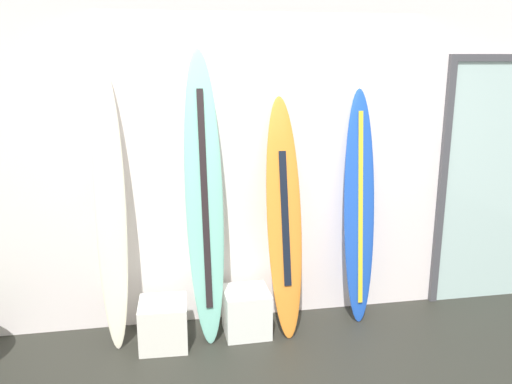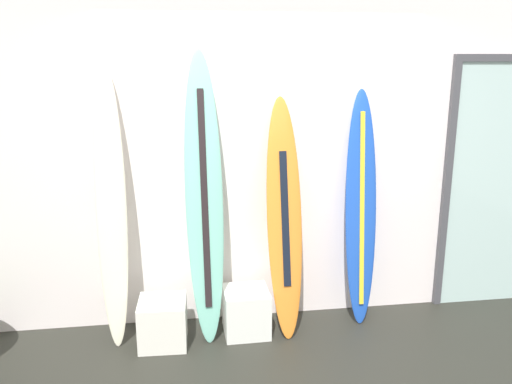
% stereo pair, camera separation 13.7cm
% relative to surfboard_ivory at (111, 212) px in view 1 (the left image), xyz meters
% --- Properties ---
extents(wall_back, '(7.20, 0.20, 2.80)m').
position_rel_surfboard_ivory_xyz_m(wall_back, '(1.19, 0.31, 0.35)').
color(wall_back, white).
rests_on(wall_back, ground).
extents(surfboard_ivory, '(0.23, 0.38, 2.13)m').
position_rel_surfboard_ivory_xyz_m(surfboard_ivory, '(0.00, 0.00, 0.00)').
color(surfboard_ivory, silver).
rests_on(surfboard_ivory, ground).
extents(surfboard_seafoam, '(0.31, 0.44, 2.23)m').
position_rel_surfboard_ivory_xyz_m(surfboard_seafoam, '(0.70, -0.03, 0.06)').
color(surfboard_seafoam, '#7DCBB6').
rests_on(surfboard_seafoam, ground).
extents(surfboard_sunset, '(0.29, 0.47, 1.88)m').
position_rel_surfboard_ivory_xyz_m(surfboard_sunset, '(1.32, -0.05, -0.12)').
color(surfboard_sunset, orange).
rests_on(surfboard_sunset, ground).
extents(surfboard_cobalt, '(0.27, 0.31, 1.93)m').
position_rel_surfboard_ivory_xyz_m(surfboard_cobalt, '(1.97, 0.04, -0.10)').
color(surfboard_cobalt, blue).
rests_on(surfboard_cobalt, ground).
extents(display_block_left, '(0.36, 0.36, 0.37)m').
position_rel_surfboard_ivory_xyz_m(display_block_left, '(1.01, -0.08, -0.86)').
color(display_block_left, white).
rests_on(display_block_left, ground).
extents(display_block_center, '(0.38, 0.38, 0.36)m').
position_rel_surfboard_ivory_xyz_m(display_block_center, '(0.35, -0.16, -0.87)').
color(display_block_center, white).
rests_on(display_block_center, ground).
extents(glass_door, '(1.17, 0.06, 2.19)m').
position_rel_surfboard_ivory_xyz_m(glass_door, '(3.34, 0.19, 0.08)').
color(glass_door, silver).
rests_on(glass_door, ground).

